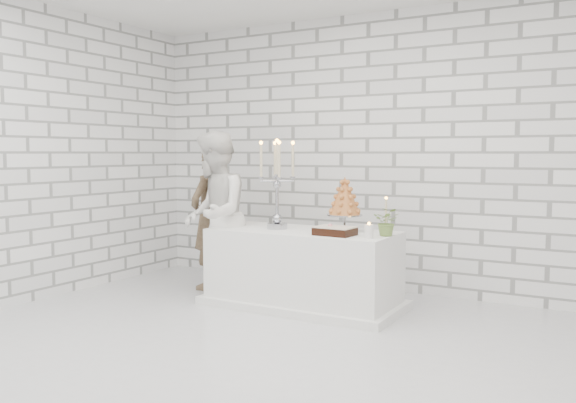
# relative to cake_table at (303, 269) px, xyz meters

# --- Properties ---
(ground) EXTENTS (6.00, 5.00, 0.01)m
(ground) POSITION_rel_cake_table_xyz_m (0.53, -1.42, -0.38)
(ground) COLOR silver
(ground) RESTS_ON ground
(wall_back) EXTENTS (6.00, 0.01, 3.00)m
(wall_back) POSITION_rel_cake_table_xyz_m (0.53, 1.08, 1.12)
(wall_back) COLOR white
(wall_back) RESTS_ON ground
(wall_left) EXTENTS (0.01, 5.00, 3.00)m
(wall_left) POSITION_rel_cake_table_xyz_m (-2.47, -1.42, 1.12)
(wall_left) COLOR white
(wall_left) RESTS_ON ground
(cake_table) EXTENTS (1.80, 0.80, 0.75)m
(cake_table) POSITION_rel_cake_table_xyz_m (0.00, 0.00, 0.00)
(cake_table) COLOR white
(cake_table) RESTS_ON ground
(groom) EXTENTS (0.39, 0.58, 1.58)m
(groom) POSITION_rel_cake_table_xyz_m (-1.28, 0.22, 0.41)
(groom) COLOR #4F3B2A
(groom) RESTS_ON ground
(bride) EXTENTS (0.98, 1.05, 1.72)m
(bride) POSITION_rel_cake_table_xyz_m (-0.95, -0.15, 0.48)
(bride) COLOR white
(bride) RESTS_ON ground
(candelabra) EXTENTS (0.40, 0.40, 0.88)m
(candelabra) POSITION_rel_cake_table_xyz_m (-0.27, -0.03, 0.82)
(candelabra) COLOR #9FA0AA
(candelabra) RESTS_ON cake_table
(croquembouche) EXTENTS (0.36, 0.36, 0.52)m
(croquembouche) POSITION_rel_cake_table_xyz_m (0.39, 0.12, 0.64)
(croquembouche) COLOR brown
(croquembouche) RESTS_ON cake_table
(chocolate_cake) EXTENTS (0.36, 0.27, 0.08)m
(chocolate_cake) POSITION_rel_cake_table_xyz_m (0.42, -0.17, 0.42)
(chocolate_cake) COLOR black
(chocolate_cake) RESTS_ON cake_table
(pillar_candle) EXTENTS (0.09, 0.09, 0.12)m
(pillar_candle) POSITION_rel_cake_table_xyz_m (0.76, -0.20, 0.44)
(pillar_candle) COLOR white
(pillar_candle) RESTS_ON cake_table
(extra_taper) EXTENTS (0.07, 0.07, 0.32)m
(extra_taper) POSITION_rel_cake_table_xyz_m (0.78, 0.17, 0.54)
(extra_taper) COLOR beige
(extra_taper) RESTS_ON cake_table
(flowers) EXTENTS (0.25, 0.22, 0.26)m
(flowers) POSITION_rel_cake_table_xyz_m (0.85, 0.02, 0.50)
(flowers) COLOR #51722F
(flowers) RESTS_ON cake_table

